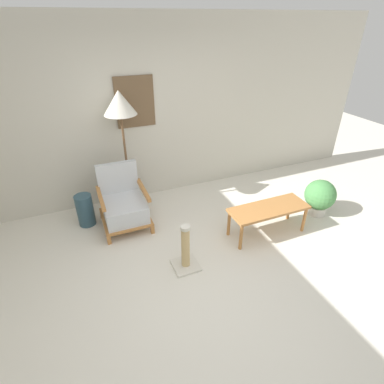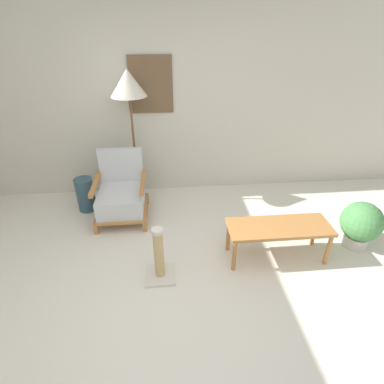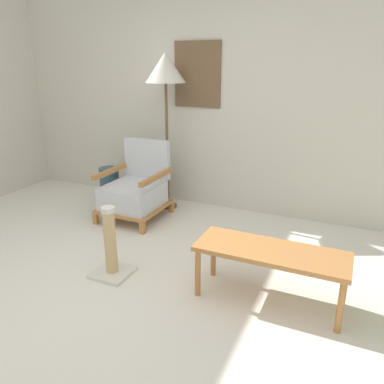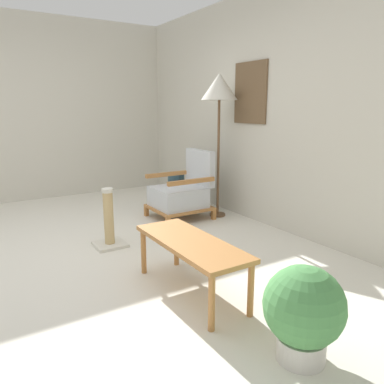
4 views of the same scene
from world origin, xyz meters
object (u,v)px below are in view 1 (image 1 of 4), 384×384
(coffee_table, at_px, (269,211))
(vase, at_px, (85,210))
(potted_plant, at_px, (320,196))
(armchair, at_px, (124,205))
(scratching_post, at_px, (186,252))
(floor_lamp, at_px, (120,106))

(coffee_table, relative_size, vase, 2.31)
(vase, relative_size, potted_plant, 0.84)
(armchair, xyz_separation_m, scratching_post, (0.49, -1.14, -0.10))
(floor_lamp, distance_m, vase, 1.53)
(vase, relative_size, scratching_post, 0.78)
(coffee_table, height_order, potted_plant, potted_plant)
(coffee_table, bearing_deg, floor_lamp, 138.52)
(potted_plant, height_order, scratching_post, scratching_post)
(armchair, bearing_deg, coffee_table, -28.67)
(armchair, relative_size, potted_plant, 1.54)
(armchair, distance_m, coffee_table, 2.00)
(vase, height_order, scratching_post, scratching_post)
(armchair, bearing_deg, vase, 157.76)
(floor_lamp, relative_size, coffee_table, 1.65)
(potted_plant, bearing_deg, scratching_post, -172.67)
(potted_plant, xyz_separation_m, scratching_post, (-2.26, -0.29, -0.08))
(armchair, xyz_separation_m, floor_lamp, (0.18, 0.43, 1.26))
(floor_lamp, xyz_separation_m, vase, (-0.70, -0.22, -1.35))
(vase, bearing_deg, armchair, -22.24)
(coffee_table, bearing_deg, potted_plant, 6.09)
(coffee_table, height_order, vase, vase)
(floor_lamp, bearing_deg, scratching_post, -79.03)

